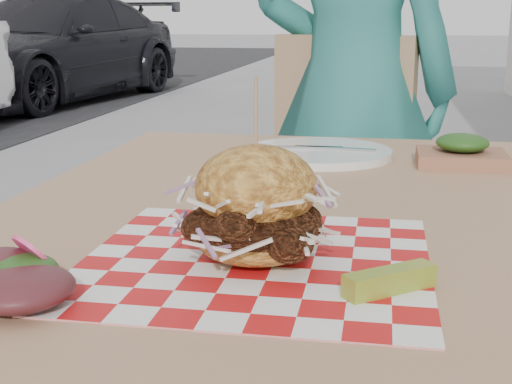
% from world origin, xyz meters
% --- Properties ---
extents(diner, '(0.65, 0.50, 1.61)m').
position_xyz_m(diner, '(0.28, 0.82, 0.80)').
color(diner, '#2A7B74').
rests_on(diner, ground).
extents(car_dark, '(2.41, 4.54, 1.25)m').
position_xyz_m(car_dark, '(-3.60, 6.96, 0.63)').
color(car_dark, black).
rests_on(car_dark, ground).
extents(patio_table, '(0.80, 1.20, 0.75)m').
position_xyz_m(patio_table, '(0.26, -0.29, 0.67)').
color(patio_table, tan).
rests_on(patio_table, ground).
extents(patio_chair, '(0.53, 0.54, 0.95)m').
position_xyz_m(patio_chair, '(0.29, 0.76, 0.55)').
color(patio_chair, tan).
rests_on(patio_chair, ground).
extents(paper_liner, '(0.36, 0.36, 0.00)m').
position_xyz_m(paper_liner, '(0.24, -0.50, 0.75)').
color(paper_liner, red).
rests_on(paper_liner, patio_table).
extents(sandwich, '(0.17, 0.17, 0.19)m').
position_xyz_m(sandwich, '(0.24, -0.50, 0.81)').
color(sandwich, gold).
rests_on(sandwich, paper_liner).
extents(pickle_spear, '(0.09, 0.08, 0.02)m').
position_xyz_m(pickle_spear, '(0.38, -0.57, 0.76)').
color(pickle_spear, olive).
rests_on(pickle_spear, paper_liner).
extents(side_salad, '(0.14, 0.14, 0.05)m').
position_xyz_m(side_salad, '(0.03, -0.63, 0.76)').
color(side_salad, '#3F1419').
rests_on(side_salad, patio_table).
extents(place_setting, '(0.27, 0.27, 0.02)m').
position_xyz_m(place_setting, '(0.26, 0.09, 0.76)').
color(place_setting, white).
rests_on(place_setting, patio_table).
extents(kraft_tray, '(0.15, 0.12, 0.06)m').
position_xyz_m(kraft_tray, '(0.51, 0.05, 0.77)').
color(kraft_tray, '#976044').
rests_on(kraft_tray, patio_table).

